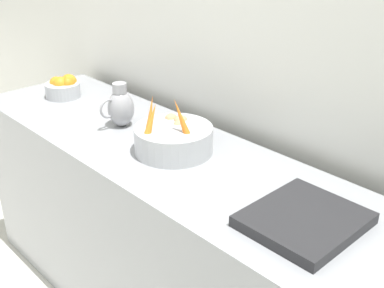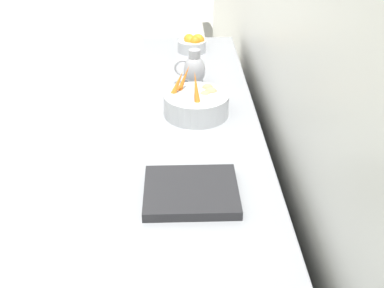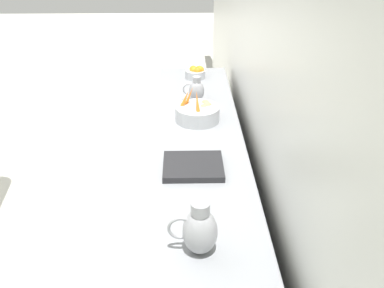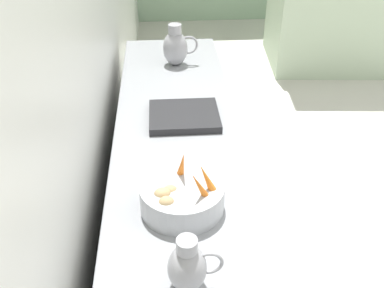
{
  "view_description": "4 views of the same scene",
  "coord_description": "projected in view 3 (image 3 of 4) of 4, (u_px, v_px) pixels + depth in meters",
  "views": [
    {
      "loc": [
        -0.42,
        1.27,
        1.73
      ],
      "look_at": [
        -1.49,
        0.13,
        1.0
      ],
      "focal_mm": 45.68,
      "sensor_mm": 36.0,
      "label": 1
    },
    {
      "loc": [
        -1.46,
        2.06,
        1.96
      ],
      "look_at": [
        -1.51,
        0.41,
        0.99
      ],
      "focal_mm": 46.23,
      "sensor_mm": 36.0,
      "label": 2
    },
    {
      "loc": [
        -1.45,
        2.73,
        2.19
      ],
      "look_at": [
        -1.5,
        0.45,
        0.97
      ],
      "focal_mm": 40.93,
      "sensor_mm": 36.0,
      "label": 3
    },
    {
      "loc": [
        -1.61,
        -1.26,
        1.97
      ],
      "look_at": [
        -1.5,
        0.1,
        1.07
      ],
      "focal_mm": 41.04,
      "sensor_mm": 36.0,
      "label": 4
    }
  ],
  "objects": [
    {
      "name": "counter_sink_basin",
      "position": [
        193.0,
        166.0,
        2.48
      ],
      "size": [
        0.34,
        0.3,
        0.04
      ],
      "primitive_type": "cube",
      "color": "#232326",
      "rests_on": "prep_counter"
    },
    {
      "name": "metal_pitcher_tall",
      "position": [
        199.0,
        230.0,
        1.84
      ],
      "size": [
        0.21,
        0.15,
        0.25
      ],
      "color": "#939399",
      "rests_on": "prep_counter"
    },
    {
      "name": "tile_wall_left",
      "position": [
        289.0,
        76.0,
        2.06
      ],
      "size": [
        0.1,
        8.84,
        3.0
      ],
      "primitive_type": "cube",
      "color": "silver",
      "rests_on": "ground_plane"
    },
    {
      "name": "vegetable_colander",
      "position": [
        197.0,
        113.0,
        3.03
      ],
      "size": [
        0.31,
        0.31,
        0.23
      ],
      "color": "#ADAFB5",
      "rests_on": "prep_counter"
    },
    {
      "name": "prep_counter",
      "position": [
        197.0,
        198.0,
        2.99
      ],
      "size": [
        0.6,
        2.9,
        0.89
      ],
      "primitive_type": "cube",
      "color": "gray",
      "rests_on": "ground_plane"
    },
    {
      "name": "orange_bowl",
      "position": [
        196.0,
        73.0,
        3.8
      ],
      "size": [
        0.18,
        0.18,
        0.11
      ],
      "color": "#ADAFB5",
      "rests_on": "prep_counter"
    },
    {
      "name": "metal_pitcher_short",
      "position": [
        196.0,
        90.0,
        3.33
      ],
      "size": [
        0.17,
        0.12,
        0.2
      ],
      "color": "#939399",
      "rests_on": "prep_counter"
    }
  ]
}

